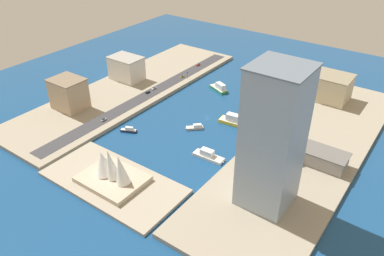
{
  "coord_description": "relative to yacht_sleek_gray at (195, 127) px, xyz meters",
  "views": [
    {
      "loc": [
        -143.45,
        219.76,
        149.36
      ],
      "look_at": [
        -3.74,
        25.24,
        3.4
      ],
      "focal_mm": 35.71,
      "sensor_mm": 36.0,
      "label": 1
    }
  ],
  "objects": [
    {
      "name": "road_strip",
      "position": [
        62.86,
        -20.32,
        1.64
      ],
      "size": [
        12.62,
        228.0,
        0.15
      ],
      "primitive_type": "cube",
      "color": "#38383D",
      "rests_on": "quay_east"
    },
    {
      "name": "opera_landmark",
      "position": [
        4.21,
        80.81,
        7.92
      ],
      "size": [
        38.76,
        29.71,
        22.49
      ],
      "color": "#BCAD93",
      "rests_on": "peninsula_point"
    },
    {
      "name": "office_block_beige",
      "position": [
        -66.92,
        -101.34,
        12.33
      ],
      "size": [
        29.66,
        26.87,
        21.47
      ],
      "color": "#C6B793",
      "rests_on": "quay_west"
    },
    {
      "name": "pickup_red",
      "position": [
        65.49,
        -97.78,
        2.49
      ],
      "size": [
        2.14,
        5.18,
        1.54
      ],
      "color": "black",
      "rests_on": "road_strip"
    },
    {
      "name": "yacht_sleek_gray",
      "position": [
        0.0,
        0.0,
        0.0
      ],
      "size": [
        12.6,
        12.05,
        3.82
      ],
      "color": "#999EA3",
      "rests_on": "ground_plane"
    },
    {
      "name": "peninsula_point",
      "position": [
        3.81,
        80.81,
        -0.37
      ],
      "size": [
        88.35,
        42.97,
        2.0
      ],
      "primitive_type": "cube",
      "color": "#A89E89",
      "rests_on": "ground_plane"
    },
    {
      "name": "sailboat_small_white",
      "position": [
        7.09,
        -106.12,
        -0.49
      ],
      "size": [
        6.99,
        8.31,
        10.7
      ],
      "color": "white",
      "rests_on": "ground_plane"
    },
    {
      "name": "water_taxi_orange",
      "position": [
        -16.69,
        -61.05,
        0.16
      ],
      "size": [
        13.43,
        8.51,
        4.18
      ],
      "color": "orange",
      "rests_on": "ground_plane"
    },
    {
      "name": "apartment_midrise_tan",
      "position": [
        97.82,
        35.35,
        14.02
      ],
      "size": [
        26.12,
        21.69,
        24.84
      ],
      "color": "tan",
      "rests_on": "quay_east"
    },
    {
      "name": "quay_east",
      "position": [
        84.98,
        -20.32,
        0.1
      ],
      "size": [
        70.0,
        240.0,
        2.93
      ],
      "primitive_type": "cube",
      "color": "#9E937F",
      "rests_on": "ground_plane"
    },
    {
      "name": "suv_black",
      "position": [
        65.07,
        -20.83,
        2.46
      ],
      "size": [
        2.01,
        4.73,
        1.51
      ],
      "color": "black",
      "rests_on": "road_strip"
    },
    {
      "name": "van_white",
      "position": [
        65.7,
        -29.63,
        2.46
      ],
      "size": [
        2.08,
        4.93,
        1.49
      ],
      "color": "black",
      "rests_on": "road_strip"
    },
    {
      "name": "ferry_white_commuter",
      "position": [
        -28.52,
        25.27,
        0.77
      ],
      "size": [
        23.15,
        7.78,
        6.21
      ],
      "color": "silver",
      "rests_on": "ground_plane"
    },
    {
      "name": "tower_tall_glass",
      "position": [
        -78.85,
        43.18,
        41.85
      ],
      "size": [
        28.24,
        28.54,
        80.49
      ],
      "color": "#8C9EB2",
      "rests_on": "quay_west"
    },
    {
      "name": "hotel_broad_white",
      "position": [
        100.91,
        -32.62,
        12.23
      ],
      "size": [
        29.97,
        21.4,
        21.27
      ],
      "color": "silver",
      "rests_on": "quay_east"
    },
    {
      "name": "ferry_yellow_fast",
      "position": [
        -20.54,
        -23.61,
        1.22
      ],
      "size": [
        27.78,
        11.01,
        7.88
      ],
      "color": "yellow",
      "rests_on": "ground_plane"
    },
    {
      "name": "ground_plane",
      "position": [
        3.1,
        -20.32,
        -1.37
      ],
      "size": [
        440.0,
        440.0,
        0.0
      ],
      "primitive_type": "plane",
      "color": "navy"
    },
    {
      "name": "traffic_light_waterfront",
      "position": [
        55.45,
        -65.67,
        5.91
      ],
      "size": [
        0.36,
        0.36,
        6.5
      ],
      "color": "black",
      "rests_on": "quay_east"
    },
    {
      "name": "taxi_yellow_cab",
      "position": [
        60.94,
        -65.07,
        2.46
      ],
      "size": [
        1.87,
        4.45,
        1.52
      ],
      "color": "black",
      "rests_on": "road_strip"
    },
    {
      "name": "park_tree_cluster",
      "position": [
        -79.69,
        -5.65,
        7.54
      ],
      "size": [
        8.19,
        18.19,
        9.34
      ],
      "color": "brown",
      "rests_on": "quay_west"
    },
    {
      "name": "carpark_squat_concrete",
      "position": [
        -88.39,
        -8.29,
        6.38
      ],
      "size": [
        39.83,
        16.72,
        9.57
      ],
      "color": "gray",
      "rests_on": "quay_west"
    },
    {
      "name": "quay_west",
      "position": [
        -78.78,
        -20.32,
        0.1
      ],
      "size": [
        70.0,
        240.0,
        2.93
      ],
      "primitive_type": "cube",
      "color": "#9E937F",
      "rests_on": "ground_plane"
    },
    {
      "name": "patrol_launch_navy",
      "position": [
        37.66,
        32.12,
        0.14
      ],
      "size": [
        13.05,
        7.9,
        4.12
      ],
      "color": "#1E284C",
      "rests_on": "ground_plane"
    },
    {
      "name": "ferry_green_doubledeck",
      "position": [
        20.55,
        -66.49,
        1.31
      ],
      "size": [
        21.48,
        14.74,
        7.44
      ],
      "color": "#2D8C4C",
      "rests_on": "ground_plane"
    },
    {
      "name": "sedan_silver",
      "position": [
        60.82,
        34.81,
        2.55
      ],
      "size": [
        1.99,
        4.58,
        1.72
      ],
      "color": "black",
      "rests_on": "road_strip"
    }
  ]
}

